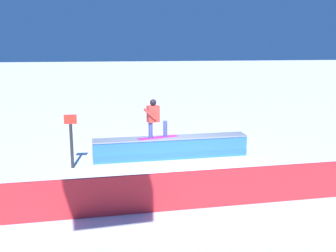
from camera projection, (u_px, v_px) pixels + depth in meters
ground_plane at (171, 158)px, 14.37m from camera, size 120.00×120.00×0.00m
grind_box at (171, 148)px, 14.30m from camera, size 5.47×1.07×0.75m
snowboarder at (154, 117)px, 13.92m from camera, size 1.46×0.70×1.36m
safety_fence at (194, 190)px, 9.99m from camera, size 10.14×0.84×0.98m
trail_marker at (71, 140)px, 13.06m from camera, size 0.40×0.10×1.76m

